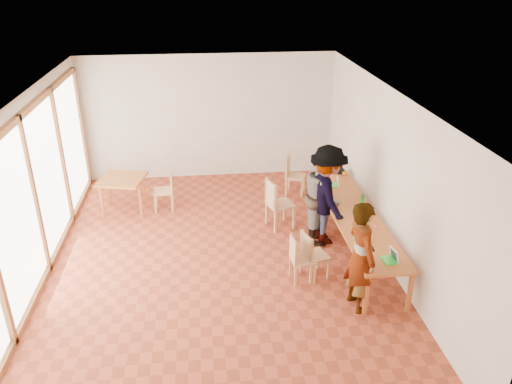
{
  "coord_description": "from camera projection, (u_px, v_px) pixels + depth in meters",
  "views": [
    {
      "loc": [
        -0.16,
        -7.67,
        4.91
      ],
      "look_at": [
        0.75,
        0.49,
        1.1
      ],
      "focal_mm": 35.0,
      "sensor_mm": 36.0,
      "label": 1
    }
  ],
  "objects": [
    {
      "name": "ground",
      "position": [
        218.0,
        260.0,
        9.0
      ],
      "size": [
        8.0,
        8.0,
        0.0
      ],
      "primitive_type": "plane",
      "color": "#A34127",
      "rests_on": "ground"
    },
    {
      "name": "wall_back",
      "position": [
        209.0,
        117.0,
        11.97
      ],
      "size": [
        6.0,
        0.1,
        3.0
      ],
      "primitive_type": "cube",
      "color": "beige",
      "rests_on": "ground"
    },
    {
      "name": "wall_front",
      "position": [
        230.0,
        354.0,
        4.76
      ],
      "size": [
        6.0,
        0.1,
        3.0
      ],
      "primitive_type": "cube",
      "color": "beige",
      "rests_on": "ground"
    },
    {
      "name": "wall_right",
      "position": [
        388.0,
        177.0,
        8.67
      ],
      "size": [
        0.1,
        8.0,
        3.0
      ],
      "primitive_type": "cube",
      "color": "beige",
      "rests_on": "ground"
    },
    {
      "name": "window_wall",
      "position": [
        32.0,
        193.0,
        8.07
      ],
      "size": [
        0.1,
        8.0,
        3.0
      ],
      "primitive_type": "cube",
      "color": "white",
      "rests_on": "ground"
    },
    {
      "name": "ceiling",
      "position": [
        212.0,
        95.0,
        7.73
      ],
      "size": [
        6.0,
        8.0,
        0.04
      ],
      "primitive_type": "cube",
      "color": "white",
      "rests_on": "wall_back"
    },
    {
      "name": "communal_table",
      "position": [
        353.0,
        214.0,
        9.11
      ],
      "size": [
        0.8,
        4.0,
        0.75
      ],
      "color": "#B35F27",
      "rests_on": "ground"
    },
    {
      "name": "side_table",
      "position": [
        122.0,
        182.0,
        10.56
      ],
      "size": [
        0.9,
        0.9,
        0.75
      ],
      "rotation": [
        0.0,
        0.0,
        -0.21
      ],
      "color": "#B35F27",
      "rests_on": "ground"
    },
    {
      "name": "chair_near",
      "position": [
        298.0,
        255.0,
        8.24
      ],
      "size": [
        0.41,
        0.41,
        0.44
      ],
      "rotation": [
        0.0,
        0.0,
        0.08
      ],
      "color": "tan",
      "rests_on": "ground"
    },
    {
      "name": "chair_mid",
      "position": [
        311.0,
        251.0,
        8.32
      ],
      "size": [
        0.49,
        0.49,
        0.45
      ],
      "rotation": [
        0.0,
        0.0,
        0.3
      ],
      "color": "tan",
      "rests_on": "ground"
    },
    {
      "name": "chair_far",
      "position": [
        276.0,
        199.0,
        9.86
      ],
      "size": [
        0.6,
        0.6,
        0.55
      ],
      "rotation": [
        0.0,
        0.0,
        0.31
      ],
      "color": "tan",
      "rests_on": "ground"
    },
    {
      "name": "chair_empty",
      "position": [
        291.0,
        171.0,
        11.4
      ],
      "size": [
        0.53,
        0.53,
        0.48
      ],
      "rotation": [
        0.0,
        0.0,
        -0.34
      ],
      "color": "tan",
      "rests_on": "ground"
    },
    {
      "name": "chair_spare",
      "position": [
        167.0,
        186.0,
        10.67
      ],
      "size": [
        0.42,
        0.42,
        0.47
      ],
      "rotation": [
        0.0,
        0.0,
        3.16
      ],
      "color": "tan",
      "rests_on": "ground"
    },
    {
      "name": "person_near",
      "position": [
        361.0,
        256.0,
        7.46
      ],
      "size": [
        0.54,
        0.72,
        1.79
      ],
      "primitive_type": "imported",
      "rotation": [
        0.0,
        0.0,
        1.76
      ],
      "color": "gray",
      "rests_on": "ground"
    },
    {
      "name": "person_mid",
      "position": [
        322.0,
        196.0,
        9.39
      ],
      "size": [
        0.82,
        0.97,
        1.78
      ],
      "primitive_type": "imported",
      "rotation": [
        0.0,
        0.0,
        1.39
      ],
      "color": "gray",
      "rests_on": "ground"
    },
    {
      "name": "person_far",
      "position": [
        327.0,
        195.0,
        9.25
      ],
      "size": [
        0.9,
        1.34,
        1.93
      ],
      "primitive_type": "imported",
      "rotation": [
        0.0,
        0.0,
        1.73
      ],
      "color": "gray",
      "rests_on": "ground"
    },
    {
      "name": "laptop_near",
      "position": [
        391.0,
        257.0,
        7.6
      ],
      "size": [
        0.24,
        0.27,
        0.21
      ],
      "rotation": [
        0.0,
        0.0,
        0.15
      ],
      "color": "#30DB3A",
      "rests_on": "communal_table"
    },
    {
      "name": "laptop_mid",
      "position": [
        364.0,
        237.0,
        8.17
      ],
      "size": [
        0.29,
        0.3,
        0.21
      ],
      "rotation": [
        0.0,
        0.0,
        0.37
      ],
      "color": "#30DB3A",
      "rests_on": "communal_table"
    },
    {
      "name": "laptop_far",
      "position": [
        336.0,
        183.0,
        10.14
      ],
      "size": [
        0.24,
        0.26,
        0.18
      ],
      "rotation": [
        0.0,
        0.0,
        -0.3
      ],
      "color": "#30DB3A",
      "rests_on": "communal_table"
    },
    {
      "name": "yellow_mug",
      "position": [
        345.0,
        174.0,
        10.62
      ],
      "size": [
        0.12,
        0.12,
        0.09
      ],
      "primitive_type": "imported",
      "rotation": [
        0.0,
        0.0,
        -0.11
      ],
      "color": "orange",
      "rests_on": "communal_table"
    },
    {
      "name": "green_bottle",
      "position": [
        362.0,
        202.0,
        9.17
      ],
      "size": [
        0.07,
        0.07,
        0.28
      ],
      "primitive_type": "cylinder",
      "color": "#158317",
      "rests_on": "communal_table"
    },
    {
      "name": "clear_glass",
      "position": [
        320.0,
        177.0,
        10.44
      ],
      "size": [
        0.07,
        0.07,
        0.09
      ],
      "primitive_type": "cylinder",
      "color": "silver",
      "rests_on": "communal_table"
    },
    {
      "name": "condiment_cup",
      "position": [
        363.0,
        200.0,
        9.48
      ],
      "size": [
        0.08,
        0.08,
        0.06
      ],
      "primitive_type": "cylinder",
      "color": "white",
      "rests_on": "communal_table"
    },
    {
      "name": "pink_phone",
      "position": [
        376.0,
        227.0,
        8.57
      ],
      "size": [
        0.05,
        0.1,
        0.01
      ],
      "primitive_type": "cube",
      "color": "#E83C6D",
      "rests_on": "communal_table"
    },
    {
      "name": "black_pouch",
      "position": [
        340.0,
        170.0,
        10.8
      ],
      "size": [
        0.16,
        0.26,
        0.09
      ],
      "primitive_type": "cube",
      "color": "black",
      "rests_on": "communal_table"
    }
  ]
}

